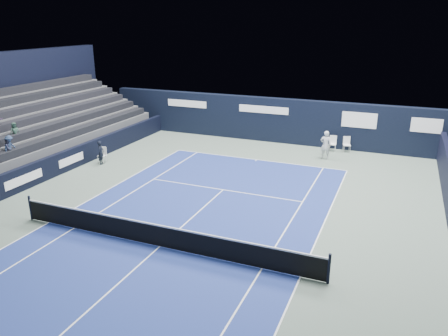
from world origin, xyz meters
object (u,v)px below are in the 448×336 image
object	(u,v)px
folding_chair_back_b	(347,143)
tennis_player	(326,145)
folding_chair_back_a	(333,142)
tennis_net	(159,235)
line_judge_chair	(103,154)

from	to	relation	value
folding_chair_back_b	tennis_player	bearing A→B (deg)	-133.93
folding_chair_back_a	folding_chair_back_b	size ratio (longest dim) A/B	1.00
tennis_net	tennis_player	distance (m)	14.26
line_judge_chair	tennis_net	size ratio (longest dim) A/B	0.08
folding_chair_back_a	tennis_player	xyz separation A→B (m)	(-0.16, -1.93, 0.31)
line_judge_chair	tennis_player	size ratio (longest dim) A/B	0.55
folding_chair_back_a	tennis_net	distance (m)	16.16
folding_chair_back_b	line_judge_chair	world-z (taller)	folding_chair_back_b
folding_chair_back_b	line_judge_chair	size ratio (longest dim) A/B	1.05
line_judge_chair	tennis_net	bearing A→B (deg)	-44.12
folding_chair_back_a	tennis_player	bearing A→B (deg)	-97.29
folding_chair_back_a	folding_chair_back_b	distance (m)	0.89
folding_chair_back_a	folding_chair_back_b	world-z (taller)	folding_chair_back_a
line_judge_chair	tennis_player	bearing A→B (deg)	23.94
folding_chair_back_b	tennis_net	distance (m)	16.55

